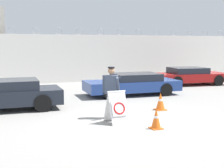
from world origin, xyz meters
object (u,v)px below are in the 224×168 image
(traffic_cone_near, at_px, (160,101))
(parked_car_far_side, at_px, (190,76))
(barricade_sign, at_px, (117,107))
(parked_car_rear_sedan, at_px, (133,84))
(parked_car_front_coupe, at_px, (7,95))
(security_guard, at_px, (111,89))
(traffic_cone_mid, at_px, (156,119))

(traffic_cone_near, distance_m, parked_car_far_side, 8.26)
(barricade_sign, bearing_deg, parked_car_rear_sedan, 57.33)
(barricade_sign, height_order, parked_car_front_coupe, parked_car_front_coupe)
(security_guard, height_order, traffic_cone_near, security_guard)
(barricade_sign, bearing_deg, parked_car_far_side, 39.83)
(parked_car_front_coupe, height_order, parked_car_far_side, parked_car_front_coupe)
(traffic_cone_near, xyz_separation_m, traffic_cone_mid, (-1.50, -2.37, -0.03))
(security_guard, distance_m, parked_car_front_coupe, 4.35)
(traffic_cone_mid, bearing_deg, parked_car_rear_sedan, 71.79)
(security_guard, height_order, traffic_cone_mid, security_guard)
(parked_car_rear_sedan, xyz_separation_m, parked_car_far_side, (5.07, 2.32, 0.01))
(barricade_sign, distance_m, security_guard, 0.89)
(parked_car_far_side, bearing_deg, traffic_cone_near, -126.91)
(barricade_sign, height_order, parked_car_rear_sedan, parked_car_rear_sedan)
(traffic_cone_near, bearing_deg, parked_car_rear_sedan, 82.13)
(traffic_cone_mid, relative_size, parked_car_front_coupe, 0.15)
(security_guard, xyz_separation_m, parked_car_far_side, (7.87, 6.63, -0.43))
(traffic_cone_mid, height_order, parked_car_front_coupe, parked_car_front_coupe)
(traffic_cone_mid, relative_size, parked_car_rear_sedan, 0.13)
(parked_car_rear_sedan, bearing_deg, parked_car_front_coupe, 16.83)
(traffic_cone_mid, distance_m, parked_car_rear_sedan, 6.46)
(parked_car_rear_sedan, bearing_deg, traffic_cone_mid, 74.10)
(barricade_sign, xyz_separation_m, traffic_cone_near, (2.36, 1.29, -0.19))
(parked_car_front_coupe, relative_size, parked_car_rear_sedan, 0.90)
(barricade_sign, height_order, parked_car_far_side, parked_car_far_side)
(parked_car_rear_sedan, distance_m, parked_car_far_side, 5.58)
(traffic_cone_mid, bearing_deg, traffic_cone_near, 57.71)
(security_guard, bearing_deg, barricade_sign, -60.35)
(security_guard, bearing_deg, traffic_cone_near, 49.44)
(parked_car_rear_sedan, bearing_deg, traffic_cone_near, 84.44)
(barricade_sign, relative_size, parked_car_front_coupe, 0.25)
(parked_car_front_coupe, xyz_separation_m, parked_car_far_side, (11.24, 3.92, -0.03))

